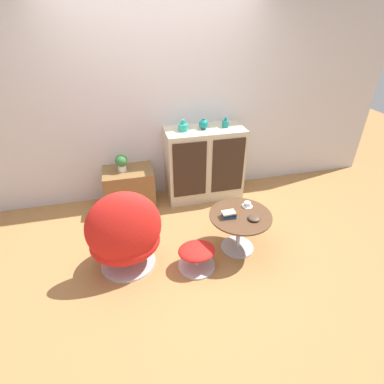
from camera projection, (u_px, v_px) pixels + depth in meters
The scene contains 14 objects.
ground_plane at pixel (185, 250), 3.32m from camera, with size 12.00×12.00×0.00m, color #A87542.
wall_back at pixel (160, 101), 3.74m from camera, with size 6.40×0.06×2.60m.
sideboard at pixel (204, 164), 4.06m from camera, with size 1.02×0.48×0.98m.
tv_console at pixel (130, 187), 3.98m from camera, with size 0.64×0.46×0.51m.
egg_chair at pixel (125, 236), 2.89m from camera, with size 0.76×0.71×0.94m.
ottoman at pixel (197, 254), 3.03m from camera, with size 0.38×0.38×0.26m.
coffee_table at pixel (239, 224), 3.18m from camera, with size 0.66×0.66×0.46m.
vase_leftmost at pixel (183, 127), 3.72m from camera, with size 0.12×0.12×0.14m.
vase_inner_left at pixel (204, 124), 3.77m from camera, with size 0.12×0.12×0.14m.
vase_inner_right at pixel (225, 124), 3.84m from camera, with size 0.09×0.09×0.13m.
potted_plant at pixel (121, 162), 3.77m from camera, with size 0.15×0.15×0.22m.
teacup at pixel (247, 205), 3.24m from camera, with size 0.12×0.12×0.05m.
book_stack at pixel (229, 214), 3.07m from camera, with size 0.15×0.11×0.06m.
bowl at pixel (254, 218), 3.04m from camera, with size 0.12×0.12×0.04m.
Camera 1 is at (-0.52, -2.43, 2.30)m, focal length 28.00 mm.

